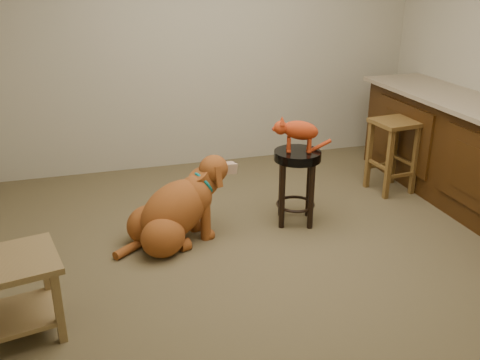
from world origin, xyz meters
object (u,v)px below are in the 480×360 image
object	(u,v)px
padded_stool	(297,172)
wood_stool	(392,155)
side_table	(17,285)
golden_retriever	(175,212)
tabby_kitten	(297,131)

from	to	relation	value
padded_stool	wood_stool	bearing A→B (deg)	18.41
side_table	golden_retriever	world-z (taller)	golden_retriever
tabby_kitten	golden_retriever	bearing A→B (deg)	-156.43
wood_stool	tabby_kitten	size ratio (longest dim) A/B	1.41
padded_stool	tabby_kitten	world-z (taller)	tabby_kitten
padded_stool	golden_retriever	size ratio (longest dim) A/B	0.59
padded_stool	tabby_kitten	xyz separation A→B (m)	(-0.01, 0.00, 0.35)
side_table	padded_stool	bearing A→B (deg)	23.78
wood_stool	tabby_kitten	bearing A→B (deg)	-161.97
padded_stool	wood_stool	world-z (taller)	wood_stool
tabby_kitten	side_table	bearing A→B (deg)	-136.65
wood_stool	golden_retriever	world-z (taller)	wood_stool
side_table	golden_retriever	distance (m)	1.38
golden_retriever	tabby_kitten	distance (m)	1.16
tabby_kitten	wood_stool	bearing A→B (deg)	37.37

